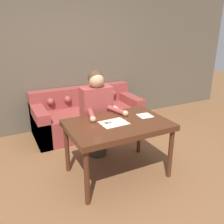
# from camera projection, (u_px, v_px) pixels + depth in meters

# --- Properties ---
(ground_plane) EXTENTS (16.00, 16.00, 0.00)m
(ground_plane) POSITION_uv_depth(u_px,v_px,m) (112.00, 178.00, 3.08)
(ground_plane) COLOR brown
(wall_back) EXTENTS (8.00, 0.06, 2.60)m
(wall_back) POSITION_uv_depth(u_px,v_px,m) (62.00, 59.00, 4.34)
(wall_back) COLOR brown
(wall_back) RESTS_ON ground_plane
(dining_table) EXTENTS (1.26, 0.85, 0.74)m
(dining_table) POSITION_uv_depth(u_px,v_px,m) (118.00, 128.00, 2.97)
(dining_table) COLOR #472314
(dining_table) RESTS_ON ground_plane
(couch) EXTENTS (1.95, 0.88, 0.79)m
(couch) POSITION_uv_depth(u_px,v_px,m) (87.00, 116.00, 4.43)
(couch) COLOR brown
(couch) RESTS_ON ground_plane
(person) EXTENTS (0.55, 0.61, 1.30)m
(person) POSITION_uv_depth(u_px,v_px,m) (97.00, 114.00, 3.44)
(person) COLOR #33281E
(person) RESTS_ON ground_plane
(pattern_paper_main) EXTENTS (0.34, 0.26, 0.00)m
(pattern_paper_main) POSITION_uv_depth(u_px,v_px,m) (114.00, 123.00, 2.93)
(pattern_paper_main) COLOR beige
(pattern_paper_main) RESTS_ON dining_table
(pattern_paper_offcut) EXTENTS (0.20, 0.20, 0.00)m
(pattern_paper_offcut) POSITION_uv_depth(u_px,v_px,m) (145.00, 116.00, 3.17)
(pattern_paper_offcut) COLOR beige
(pattern_paper_offcut) RESTS_ON dining_table
(scissors) EXTENTS (0.24, 0.07, 0.01)m
(scissors) POSITION_uv_depth(u_px,v_px,m) (110.00, 123.00, 2.94)
(scissors) COLOR silver
(scissors) RESTS_ON dining_table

